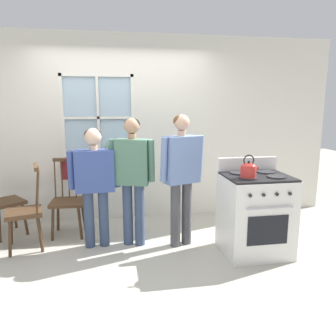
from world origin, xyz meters
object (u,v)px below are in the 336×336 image
object	(u,v)px
chair_near_wall	(4,202)
stove	(255,213)
chair_center_cluster	(26,212)
person_adult_right	(181,169)
person_elderly_left	(95,176)
kettle	(248,169)
handbag	(69,169)
chair_by_window	(68,201)
person_teen_center	(133,171)
potted_plant	(107,155)

from	to	relation	value
chair_near_wall	stove	distance (m)	3.19
chair_center_cluster	stove	xyz separation A→B (m)	(2.64, -0.56, 0.02)
person_adult_right	stove	size ratio (longest dim) A/B	1.47
person_elderly_left	kettle	distance (m)	1.77
person_adult_right	handbag	world-z (taller)	person_adult_right
chair_center_cluster	person_elderly_left	world-z (taller)	person_elderly_left
chair_center_cluster	kettle	bearing A→B (deg)	61.09
chair_by_window	handbag	size ratio (longest dim) A/B	3.30
chair_near_wall	person_teen_center	world-z (taller)	person_teen_center
person_teen_center	person_elderly_left	bearing A→B (deg)	-164.60
chair_by_window	kettle	distance (m)	2.36
stove	potted_plant	xyz separation A→B (m)	(-1.68, 1.40, 0.51)
person_teen_center	kettle	world-z (taller)	person_teen_center
person_adult_right	potted_plant	xyz separation A→B (m)	(-0.88, 1.05, 0.03)
person_elderly_left	kettle	size ratio (longest dim) A/B	5.84
chair_by_window	person_teen_center	size ratio (longest dim) A/B	0.65
handbag	potted_plant	bearing A→B (deg)	25.38
kettle	person_adult_right	bearing A→B (deg)	142.74
chair_by_window	potted_plant	distance (m)	0.88
person_elderly_left	handbag	world-z (taller)	person_elderly_left
stove	handbag	bearing A→B (deg)	152.20
person_teen_center	handbag	world-z (taller)	person_teen_center
chair_by_window	handbag	distance (m)	0.45
chair_center_cluster	potted_plant	world-z (taller)	potted_plant
chair_near_wall	potted_plant	size ratio (longest dim) A/B	3.39
stove	handbag	distance (m)	2.50
chair_near_wall	handbag	bearing A→B (deg)	-117.62
stove	handbag	xyz separation A→B (m)	(-2.19, 1.15, 0.37)
chair_by_window	kettle	size ratio (longest dim) A/B	4.10
chair_near_wall	person_elderly_left	bearing A→B (deg)	-150.91
potted_plant	person_elderly_left	bearing A→B (deg)	-98.74
person_elderly_left	handbag	xyz separation A→B (m)	(-0.37, 0.67, -0.03)
chair_near_wall	person_adult_right	distance (m)	2.37
stove	handbag	world-z (taller)	stove
chair_near_wall	person_elderly_left	xyz separation A→B (m)	(1.20, -0.54, 0.42)
stove	chair_near_wall	bearing A→B (deg)	161.33
chair_center_cluster	handbag	distance (m)	0.84
chair_near_wall	person_teen_center	distance (m)	1.81
chair_near_wall	person_adult_right	xyz separation A→B (m)	(2.22, -0.67, 0.50)
chair_center_cluster	kettle	size ratio (longest dim) A/B	4.10
potted_plant	stove	bearing A→B (deg)	-39.76
stove	chair_center_cluster	bearing A→B (deg)	167.99
chair_by_window	person_adult_right	bearing A→B (deg)	-19.02
chair_by_window	chair_center_cluster	distance (m)	0.57
person_teen_center	handbag	bearing A→B (deg)	157.69
handbag	chair_near_wall	bearing A→B (deg)	-170.99
chair_center_cluster	handbag	bearing A→B (deg)	129.31
chair_by_window	kettle	world-z (taller)	kettle
chair_near_wall	person_elderly_left	world-z (taller)	person_elderly_left
person_elderly_left	kettle	bearing A→B (deg)	-23.45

